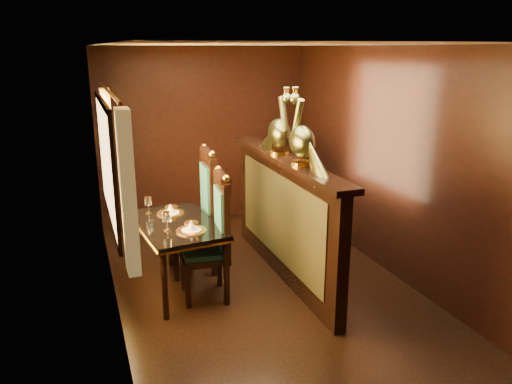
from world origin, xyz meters
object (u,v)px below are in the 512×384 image
(chair_left, at_px, (215,232))
(peacock_left, at_px, (302,127))
(dining_table, at_px, (176,229))
(peacock_right, at_px, (279,120))
(chair_right, at_px, (202,208))

(chair_left, height_order, peacock_left, peacock_left)
(dining_table, height_order, chair_left, chair_left)
(dining_table, bearing_deg, peacock_right, -2.24)
(dining_table, distance_m, chair_right, 0.53)
(chair_left, bearing_deg, peacock_right, 28.72)
(dining_table, distance_m, peacock_left, 1.66)
(chair_right, xyz_separation_m, peacock_left, (0.81, -0.87, 0.99))
(dining_table, bearing_deg, peacock_left, -28.98)
(chair_left, distance_m, peacock_left, 1.35)
(peacock_left, height_order, peacock_right, peacock_left)
(chair_left, xyz_separation_m, peacock_right, (0.84, 0.37, 1.03))
(dining_table, height_order, chair_right, chair_right)
(peacock_left, bearing_deg, chair_left, 166.30)
(dining_table, relative_size, chair_right, 0.93)
(chair_right, relative_size, peacock_left, 1.91)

